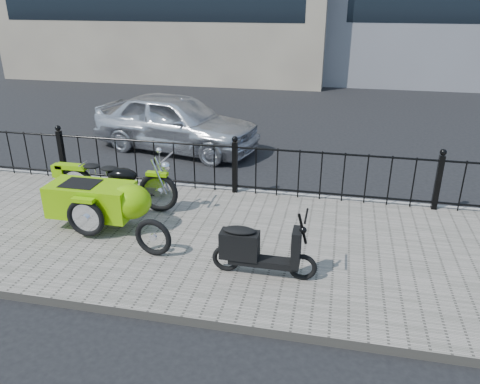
% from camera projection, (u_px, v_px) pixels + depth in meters
% --- Properties ---
extents(ground, '(120.00, 120.00, 0.00)m').
position_uv_depth(ground, '(217.00, 229.00, 7.60)').
color(ground, black).
rests_on(ground, ground).
extents(sidewalk, '(30.00, 3.80, 0.12)m').
position_uv_depth(sidewalk, '(209.00, 241.00, 7.12)').
color(sidewalk, '#686357').
rests_on(sidewalk, ground).
extents(curb, '(30.00, 0.10, 0.12)m').
position_uv_depth(curb, '(237.00, 192.00, 8.87)').
color(curb, gray).
rests_on(curb, ground).
extents(iron_fence, '(14.11, 0.11, 1.08)m').
position_uv_depth(iron_fence, '(235.00, 168.00, 8.54)').
color(iron_fence, black).
rests_on(iron_fence, sidewalk).
extents(motorcycle_sidecar, '(2.28, 1.48, 0.98)m').
position_uv_depth(motorcycle_sidecar, '(106.00, 196.00, 7.34)').
color(motorcycle_sidecar, black).
rests_on(motorcycle_sidecar, sidewalk).
extents(scooter, '(1.38, 0.40, 0.94)m').
position_uv_depth(scooter, '(257.00, 250.00, 6.03)').
color(scooter, black).
rests_on(scooter, sidewalk).
extents(spare_tire, '(0.56, 0.14, 0.56)m').
position_uv_depth(spare_tire, '(153.00, 237.00, 6.51)').
color(spare_tire, black).
rests_on(spare_tire, sidewalk).
extents(sedan_car, '(4.30, 2.46, 1.38)m').
position_uv_depth(sedan_car, '(176.00, 122.00, 11.20)').
color(sedan_car, silver).
rests_on(sedan_car, ground).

